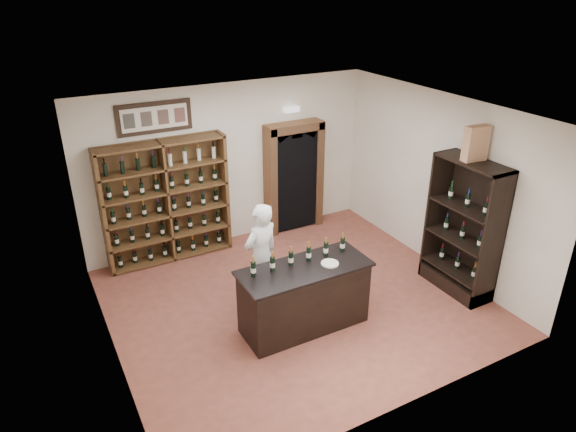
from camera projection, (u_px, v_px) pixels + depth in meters
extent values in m
plane|color=#99493D|center=(296.00, 301.00, 8.12)|extent=(5.50, 5.50, 0.00)
plane|color=white|center=(297.00, 114.00, 6.83)|extent=(5.50, 5.50, 0.00)
cube|color=white|center=(230.00, 165.00, 9.46)|extent=(5.50, 0.04, 3.00)
cube|color=white|center=(101.00, 261.00, 6.29)|extent=(0.04, 5.00, 3.00)
cube|color=white|center=(438.00, 182.00, 8.66)|extent=(0.04, 5.00, 3.00)
cube|color=brown|center=(164.00, 198.00, 9.05)|extent=(2.20, 0.02, 2.20)
cube|color=brown|center=(103.00, 215.00, 8.44)|extent=(0.06, 0.38, 2.20)
cube|color=brown|center=(224.00, 191.00, 9.37)|extent=(0.06, 0.38, 2.20)
cube|color=brown|center=(167.00, 202.00, 8.90)|extent=(0.04, 0.38, 2.20)
cube|color=brown|center=(172.00, 255.00, 9.36)|extent=(2.18, 0.38, 0.04)
cube|color=brown|center=(170.00, 235.00, 9.18)|extent=(2.18, 0.38, 0.04)
cube|color=brown|center=(168.00, 213.00, 8.99)|extent=(2.18, 0.38, 0.03)
cube|color=brown|center=(165.00, 191.00, 8.81)|extent=(2.18, 0.38, 0.04)
cube|color=brown|center=(163.00, 168.00, 8.63)|extent=(2.18, 0.38, 0.04)
cube|color=brown|center=(160.00, 143.00, 8.45)|extent=(2.18, 0.38, 0.04)
cube|color=black|center=(154.00, 118.00, 8.42)|extent=(1.25, 0.04, 0.52)
cube|color=black|center=(293.00, 178.00, 10.06)|extent=(0.97, 0.29, 2.05)
cube|color=brown|center=(270.00, 182.00, 9.81)|extent=(0.14, 0.35, 2.15)
cube|color=brown|center=(316.00, 173.00, 10.26)|extent=(0.14, 0.35, 2.15)
cube|color=brown|center=(294.00, 127.00, 9.60)|extent=(1.15, 0.35, 0.16)
cube|color=white|center=(292.00, 109.00, 9.55)|extent=(0.30, 0.10, 0.10)
cube|color=black|center=(304.00, 299.00, 7.35)|extent=(1.80, 0.70, 0.94)
cube|color=black|center=(305.00, 268.00, 7.14)|extent=(1.88, 0.78, 0.04)
cylinder|color=black|center=(253.00, 269.00, 6.88)|extent=(0.07, 0.07, 0.21)
cylinder|color=silver|center=(253.00, 270.00, 6.89)|extent=(0.07, 0.07, 0.07)
cylinder|color=#B77F30|center=(253.00, 259.00, 6.82)|extent=(0.03, 0.03, 0.09)
cylinder|color=black|center=(272.00, 264.00, 7.01)|extent=(0.07, 0.07, 0.21)
cylinder|color=silver|center=(272.00, 265.00, 7.01)|extent=(0.07, 0.07, 0.07)
cylinder|color=#B77F30|center=(272.00, 254.00, 6.94)|extent=(0.03, 0.03, 0.09)
cylinder|color=black|center=(291.00, 259.00, 7.13)|extent=(0.07, 0.07, 0.21)
cylinder|color=silver|center=(291.00, 260.00, 7.14)|extent=(0.07, 0.07, 0.07)
cylinder|color=#B77F30|center=(291.00, 249.00, 7.07)|extent=(0.03, 0.03, 0.09)
cylinder|color=black|center=(309.00, 254.00, 7.25)|extent=(0.07, 0.07, 0.21)
cylinder|color=silver|center=(309.00, 255.00, 7.26)|extent=(0.07, 0.07, 0.07)
cylinder|color=#B77F30|center=(309.00, 245.00, 7.19)|extent=(0.03, 0.03, 0.09)
cylinder|color=black|center=(326.00, 249.00, 7.38)|extent=(0.07, 0.07, 0.21)
cylinder|color=silver|center=(326.00, 250.00, 7.38)|extent=(0.07, 0.07, 0.07)
cylinder|color=#B77F30|center=(326.00, 240.00, 7.31)|extent=(0.03, 0.03, 0.09)
cylinder|color=black|center=(343.00, 245.00, 7.50)|extent=(0.07, 0.07, 0.21)
cylinder|color=silver|center=(342.00, 245.00, 7.51)|extent=(0.07, 0.07, 0.07)
cylinder|color=#B77F30|center=(343.00, 235.00, 7.44)|extent=(0.03, 0.03, 0.09)
cube|color=black|center=(474.00, 225.00, 8.10)|extent=(0.02, 1.20, 2.20)
cube|color=black|center=(493.00, 243.00, 7.54)|extent=(0.48, 0.04, 2.20)
cube|color=black|center=(437.00, 214.00, 8.47)|extent=(0.48, 0.04, 2.20)
cube|color=black|center=(474.00, 162.00, 7.54)|extent=(0.48, 1.20, 0.04)
cube|color=black|center=(455.00, 281.00, 8.43)|extent=(0.48, 1.20, 0.24)
cube|color=black|center=(456.00, 269.00, 8.33)|extent=(0.48, 1.16, 0.03)
cube|color=black|center=(461.00, 239.00, 8.09)|extent=(0.48, 1.16, 0.03)
cube|color=black|center=(467.00, 207.00, 7.85)|extent=(0.48, 1.16, 0.03)
imported|color=white|center=(261.00, 256.00, 7.72)|extent=(0.70, 0.55, 1.70)
cylinder|color=silver|center=(330.00, 263.00, 7.20)|extent=(0.25, 0.25, 0.02)
cube|color=tan|center=(476.00, 143.00, 7.45)|extent=(0.38, 0.19, 0.52)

